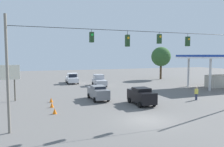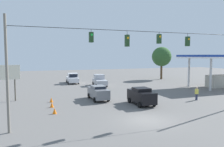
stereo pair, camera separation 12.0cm
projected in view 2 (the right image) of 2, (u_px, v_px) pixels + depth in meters
ground_plane at (147, 120)px, 19.28m from camera, size 140.00×140.00×0.00m
overhead_signal_span at (143, 58)px, 19.54m from camera, size 22.42×0.38×8.67m
pickup_truck_silver_oncoming_deep at (100, 81)px, 41.18m from camera, size 2.50×5.21×2.12m
sedan_black_crossing_near at (141, 96)px, 25.41m from camera, size 2.11×4.22×1.97m
sedan_grey_withflow_mid at (98, 92)px, 28.17m from camera, size 1.98×4.44×1.84m
pickup_truck_white_withflow_deep at (72, 79)px, 45.08m from camera, size 2.46×5.26×2.12m
traffic_cone_nearest at (55, 111)px, 21.38m from camera, size 0.41×0.41×0.57m
traffic_cone_second at (52, 105)px, 24.05m from camera, size 0.41×0.41×0.57m
traffic_cone_third at (51, 100)px, 26.73m from camera, size 0.41×0.41×0.57m
gas_station at (221, 64)px, 39.12m from camera, size 13.69×7.52×5.84m
roadside_billboard at (1, 75)px, 26.70m from camera, size 4.35×0.16×4.55m
pedestrian at (197, 94)px, 27.96m from camera, size 0.40×0.28×1.67m
tree_horizon_left at (162, 57)px, 52.53m from camera, size 4.65×4.65×7.80m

